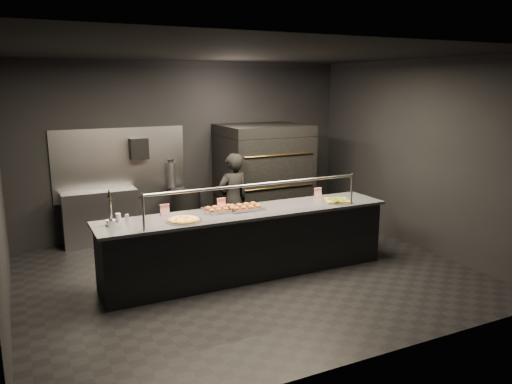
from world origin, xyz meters
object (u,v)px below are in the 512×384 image
at_px(slider_tray_b, 245,207).
at_px(pizza_oven, 263,177).
at_px(prep_shelf, 101,218).
at_px(towel_dispenser, 139,149).
at_px(fire_extinguisher, 171,175).
at_px(round_pizza, 184,220).
at_px(slider_tray_a, 220,209).
at_px(service_counter, 248,243).
at_px(beer_tap, 110,215).
at_px(square_pizza, 337,201).
at_px(trash_bin, 186,213).
at_px(worker, 233,201).

bearing_deg(slider_tray_b, pizza_oven, 56.37).
height_order(prep_shelf, towel_dispenser, towel_dispenser).
distance_m(pizza_oven, fire_extinguisher, 1.63).
height_order(prep_shelf, round_pizza, round_pizza).
height_order(slider_tray_a, slider_tray_b, slider_tray_b).
bearing_deg(towel_dispenser, fire_extinguisher, 1.04).
relative_size(slider_tray_a, slider_tray_b, 1.05).
distance_m(service_counter, towel_dispenser, 2.78).
distance_m(fire_extinguisher, beer_tap, 2.73).
bearing_deg(round_pizza, beer_tap, 166.03).
relative_size(prep_shelf, towel_dispenser, 3.43).
bearing_deg(slider_tray_a, prep_shelf, 120.00).
height_order(service_counter, slider_tray_b, service_counter).
distance_m(square_pizza, trash_bin, 2.76).
xyz_separation_m(fire_extinguisher, slider_tray_b, (0.35, -2.30, -0.11)).
height_order(service_counter, towel_dispenser, towel_dispenser).
bearing_deg(trash_bin, round_pizza, -108.69).
bearing_deg(pizza_oven, fire_extinguisher, 162.11).
relative_size(pizza_oven, slider_tray_b, 3.88).
distance_m(beer_tap, square_pizza, 3.22).
height_order(slider_tray_a, worker, worker).
relative_size(beer_tap, slider_tray_a, 0.92).
height_order(slider_tray_b, square_pizza, slider_tray_b).
height_order(service_counter, beer_tap, beer_tap).
bearing_deg(worker, slider_tray_b, 65.07).
height_order(pizza_oven, beer_tap, pizza_oven).
height_order(beer_tap, trash_bin, beer_tap).
bearing_deg(prep_shelf, trash_bin, -9.51).
xyz_separation_m(slider_tray_a, square_pizza, (1.75, -0.25, -0.01)).
xyz_separation_m(round_pizza, worker, (1.26, 1.34, -0.16)).
distance_m(fire_extinguisher, round_pizza, 2.59).
relative_size(service_counter, square_pizza, 9.39).
bearing_deg(fire_extinguisher, trash_bin, -65.00).
height_order(fire_extinguisher, worker, worker).
height_order(towel_dispenser, slider_tray_b, towel_dispenser).
distance_m(pizza_oven, square_pizza, 2.01).
bearing_deg(pizza_oven, worker, -142.80).
height_order(prep_shelf, trash_bin, prep_shelf).
bearing_deg(slider_tray_b, beer_tap, -179.95).
bearing_deg(round_pizza, worker, 46.89).
relative_size(round_pizza, slider_tray_b, 0.92).
height_order(beer_tap, square_pizza, beer_tap).
bearing_deg(service_counter, trash_bin, 95.57).
height_order(prep_shelf, slider_tray_a, slider_tray_a).
distance_m(fire_extinguisher, slider_tray_a, 2.25).
distance_m(beer_tap, worker, 2.41).
height_order(pizza_oven, slider_tray_b, pizza_oven).
xyz_separation_m(prep_shelf, slider_tray_a, (1.25, -2.17, 0.50)).
bearing_deg(beer_tap, slider_tray_b, 0.05).
xyz_separation_m(service_counter, fire_extinguisher, (-0.35, 2.40, 0.60)).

